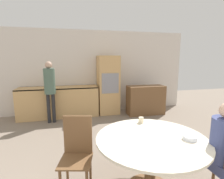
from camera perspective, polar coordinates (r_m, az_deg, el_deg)
wall_back at (r=5.71m, az=-5.92°, el=5.75°), size 6.19×0.05×2.60m
kitchen_counter at (r=5.45m, az=-16.87°, el=-3.77°), size 2.28×0.60×0.89m
oven_unit at (r=5.49m, az=-1.25°, el=1.49°), size 0.64×0.59×1.81m
sideboard at (r=5.55m, az=10.93°, el=-3.40°), size 1.15×0.45×0.90m
dining_table at (r=2.38m, az=12.55°, el=-19.40°), size 1.38×1.38×0.75m
chair_far_left at (r=2.47m, az=-11.33°, el=-18.69°), size 0.48×0.48×0.97m
person_standing at (r=4.89m, az=-19.66°, el=1.40°), size 0.29×0.29×1.65m
cup at (r=2.74m, az=9.48°, el=-9.78°), size 0.08×0.08×0.09m
bowl_near at (r=2.38m, az=24.08°, el=-14.15°), size 0.17×0.17×0.05m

